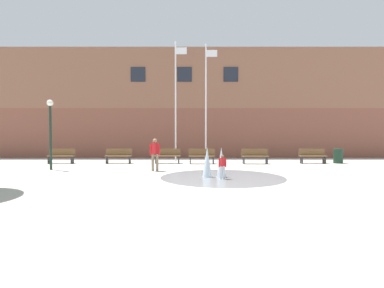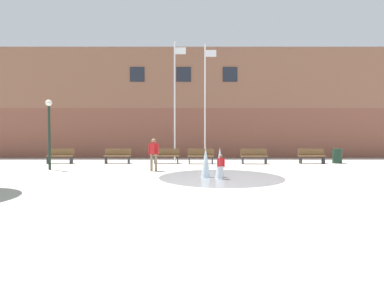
{
  "view_description": "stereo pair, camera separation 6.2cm",
  "coord_description": "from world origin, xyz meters",
  "px_view_note": "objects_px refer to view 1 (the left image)",
  "views": [
    {
      "loc": [
        0.57,
        -7.92,
        1.81
      ],
      "look_at": [
        0.55,
        7.44,
        1.3
      ],
      "focal_mm": 28.0,
      "sensor_mm": 36.0,
      "label": 1
    },
    {
      "loc": [
        0.63,
        -7.92,
        1.81
      ],
      "look_at": [
        0.55,
        7.44,
        1.3
      ],
      "focal_mm": 28.0,
      "sensor_mm": 36.0,
      "label": 2
    }
  ],
  "objects_px": {
    "lamp_post_left_lane": "(51,124)",
    "trash_can": "(339,156)",
    "child_running": "(223,165)",
    "park_bench_under_right_flagpole": "(255,156)",
    "flagpole_right": "(207,99)",
    "park_bench_center": "(202,156)",
    "park_bench_under_left_flagpole": "(168,156)",
    "flagpole_left": "(176,98)",
    "park_bench_far_right": "(313,156)",
    "park_bench_left_of_flagpoles": "(119,156)",
    "park_bench_far_left": "(62,156)",
    "adult_in_red": "(155,152)"
  },
  "relations": [
    {
      "from": "park_bench_center",
      "to": "child_running",
      "type": "xyz_separation_m",
      "value": [
        0.63,
        -6.26,
        0.1
      ]
    },
    {
      "from": "park_bench_under_left_flagpole",
      "to": "park_bench_far_right",
      "type": "height_order",
      "value": "same"
    },
    {
      "from": "park_bench_far_left",
      "to": "adult_in_red",
      "type": "xyz_separation_m",
      "value": [
        6.23,
        -3.78,
        0.45
      ]
    },
    {
      "from": "park_bench_under_left_flagpole",
      "to": "flagpole_right",
      "type": "height_order",
      "value": "flagpole_right"
    },
    {
      "from": "park_bench_center",
      "to": "park_bench_far_right",
      "type": "relative_size",
      "value": 1.0
    },
    {
      "from": "park_bench_under_right_flagpole",
      "to": "adult_in_red",
      "type": "bearing_deg",
      "value": -147.39
    },
    {
      "from": "park_bench_under_left_flagpole",
      "to": "park_bench_under_right_flagpole",
      "type": "height_order",
      "value": "same"
    },
    {
      "from": "park_bench_center",
      "to": "flagpole_right",
      "type": "bearing_deg",
      "value": 78.99
    },
    {
      "from": "park_bench_under_right_flagpole",
      "to": "flagpole_right",
      "type": "xyz_separation_m",
      "value": [
        -2.88,
        1.92,
        3.67
      ]
    },
    {
      "from": "park_bench_far_right",
      "to": "flagpole_right",
      "type": "xyz_separation_m",
      "value": [
        -6.46,
        1.74,
        3.67
      ]
    },
    {
      "from": "park_bench_under_left_flagpole",
      "to": "lamp_post_left_lane",
      "type": "bearing_deg",
      "value": -149.81
    },
    {
      "from": "park_bench_under_right_flagpole",
      "to": "lamp_post_left_lane",
      "type": "xyz_separation_m",
      "value": [
        -11.0,
        -3.05,
        1.86
      ]
    },
    {
      "from": "park_bench_left_of_flagpoles",
      "to": "child_running",
      "type": "relative_size",
      "value": 1.62
    },
    {
      "from": "park_bench_under_right_flagpole",
      "to": "flagpole_left",
      "type": "bearing_deg",
      "value": 158.62
    },
    {
      "from": "adult_in_red",
      "to": "trash_can",
      "type": "relative_size",
      "value": 1.77
    },
    {
      "from": "child_running",
      "to": "park_bench_under_left_flagpole",
      "type": "bearing_deg",
      "value": 77.4
    },
    {
      "from": "park_bench_under_right_flagpole",
      "to": "flagpole_left",
      "type": "height_order",
      "value": "flagpole_left"
    },
    {
      "from": "park_bench_under_left_flagpole",
      "to": "adult_in_red",
      "type": "xyz_separation_m",
      "value": [
        -0.29,
        -3.85,
        0.45
      ]
    },
    {
      "from": "park_bench_far_right",
      "to": "child_running",
      "type": "xyz_separation_m",
      "value": [
        -6.2,
        -6.4,
        0.1
      ]
    },
    {
      "from": "lamp_post_left_lane",
      "to": "trash_can",
      "type": "distance_m",
      "value": 16.7
    },
    {
      "from": "park_bench_under_left_flagpole",
      "to": "park_bench_center",
      "type": "relative_size",
      "value": 1.0
    },
    {
      "from": "lamp_post_left_lane",
      "to": "trash_can",
      "type": "height_order",
      "value": "lamp_post_left_lane"
    },
    {
      "from": "park_bench_center",
      "to": "child_running",
      "type": "height_order",
      "value": "child_running"
    },
    {
      "from": "child_running",
      "to": "park_bench_under_right_flagpole",
      "type": "bearing_deg",
      "value": 31.61
    },
    {
      "from": "lamp_post_left_lane",
      "to": "child_running",
      "type": "bearing_deg",
      "value": -20.73
    },
    {
      "from": "park_bench_center",
      "to": "flagpole_right",
      "type": "relative_size",
      "value": 0.2
    },
    {
      "from": "park_bench_far_right",
      "to": "park_bench_under_left_flagpole",
      "type": "bearing_deg",
      "value": 179.63
    },
    {
      "from": "park_bench_under_left_flagpole",
      "to": "child_running",
      "type": "xyz_separation_m",
      "value": [
        2.74,
        -6.46,
        0.1
      ]
    },
    {
      "from": "adult_in_red",
      "to": "park_bench_far_right",
      "type": "bearing_deg",
      "value": -47.4
    },
    {
      "from": "park_bench_far_right",
      "to": "child_running",
      "type": "bearing_deg",
      "value": -134.06
    },
    {
      "from": "park_bench_left_of_flagpoles",
      "to": "flagpole_right",
      "type": "distance_m",
      "value": 6.82
    },
    {
      "from": "park_bench_center",
      "to": "lamp_post_left_lane",
      "type": "height_order",
      "value": "lamp_post_left_lane"
    },
    {
      "from": "park_bench_far_left",
      "to": "park_bench_far_right",
      "type": "bearing_deg",
      "value": 0.05
    },
    {
      "from": "park_bench_far_left",
      "to": "flagpole_left",
      "type": "relative_size",
      "value": 0.2
    },
    {
      "from": "park_bench_under_right_flagpole",
      "to": "park_bench_far_right",
      "type": "distance_m",
      "value": 3.59
    },
    {
      "from": "park_bench_left_of_flagpoles",
      "to": "park_bench_center",
      "type": "distance_m",
      "value": 5.11
    },
    {
      "from": "child_running",
      "to": "park_bench_far_right",
      "type": "bearing_deg",
      "value": 10.34
    },
    {
      "from": "park_bench_far_right",
      "to": "flagpole_left",
      "type": "relative_size",
      "value": 0.2
    },
    {
      "from": "park_bench_far_left",
      "to": "lamp_post_left_lane",
      "type": "xyz_separation_m",
      "value": [
        0.88,
        -3.21,
        1.86
      ]
    },
    {
      "from": "park_bench_under_right_flagpole",
      "to": "flagpole_right",
      "type": "height_order",
      "value": "flagpole_right"
    },
    {
      "from": "park_bench_far_left",
      "to": "flagpole_right",
      "type": "height_order",
      "value": "flagpole_right"
    },
    {
      "from": "park_bench_far_left",
      "to": "park_bench_far_right",
      "type": "xyz_separation_m",
      "value": [
        15.46,
        0.01,
        0.0
      ]
    },
    {
      "from": "park_bench_under_left_flagpole",
      "to": "adult_in_red",
      "type": "distance_m",
      "value": 3.89
    },
    {
      "from": "park_bench_left_of_flagpoles",
      "to": "child_running",
      "type": "xyz_separation_m",
      "value": [
        5.74,
        -6.41,
        0.1
      ]
    },
    {
      "from": "park_bench_far_left",
      "to": "lamp_post_left_lane",
      "type": "relative_size",
      "value": 0.45
    },
    {
      "from": "flagpole_right",
      "to": "trash_can",
      "type": "xyz_separation_m",
      "value": [
        8.12,
        -1.58,
        -3.7
      ]
    },
    {
      "from": "adult_in_red",
      "to": "lamp_post_left_lane",
      "type": "bearing_deg",
      "value": 104.22
    },
    {
      "from": "park_bench_left_of_flagpoles",
      "to": "lamp_post_left_lane",
      "type": "bearing_deg",
      "value": -129.28
    },
    {
      "from": "park_bench_left_of_flagpoles",
      "to": "flagpole_left",
      "type": "height_order",
      "value": "flagpole_left"
    },
    {
      "from": "flagpole_left",
      "to": "lamp_post_left_lane",
      "type": "height_order",
      "value": "flagpole_left"
    }
  ]
}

